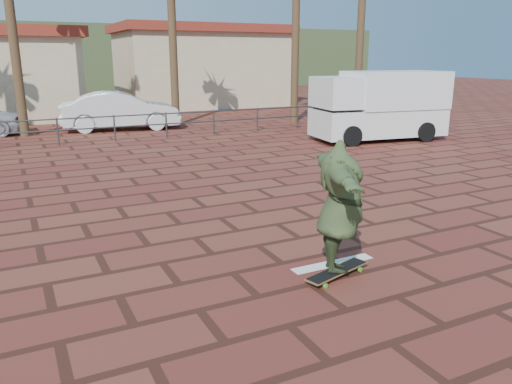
# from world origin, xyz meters

# --- Properties ---
(ground) EXTENTS (120.00, 120.00, 0.00)m
(ground) POSITION_xyz_m (0.00, 0.00, 0.00)
(ground) COLOR brown
(ground) RESTS_ON ground
(paint_stripe) EXTENTS (1.40, 0.22, 0.01)m
(paint_stripe) POSITION_xyz_m (0.70, -1.20, 0.00)
(paint_stripe) COLOR white
(paint_stripe) RESTS_ON ground
(guardrail) EXTENTS (24.06, 0.06, 1.00)m
(guardrail) POSITION_xyz_m (0.00, 12.00, 0.68)
(guardrail) COLOR #47494F
(guardrail) RESTS_ON ground
(building_east) EXTENTS (10.60, 6.60, 5.00)m
(building_east) POSITION_xyz_m (8.00, 24.00, 2.54)
(building_east) COLOR beige
(building_east) RESTS_ON ground
(hill_front) EXTENTS (70.00, 18.00, 6.00)m
(hill_front) POSITION_xyz_m (0.00, 50.00, 3.00)
(hill_front) COLOR #384C28
(hill_front) RESTS_ON ground
(longboard) EXTENTS (1.19, 0.57, 0.11)m
(longboard) POSITION_xyz_m (0.47, -1.64, 0.09)
(longboard) COLOR olive
(longboard) RESTS_ON ground
(skateboarder) EXTENTS (1.52, 2.41, 1.91)m
(skateboarder) POSITION_xyz_m (0.47, -1.64, 1.07)
(skateboarder) COLOR #374726
(skateboarder) RESTS_ON longboard
(campervan) EXTENTS (5.19, 2.73, 2.57)m
(campervan) POSITION_xyz_m (9.17, 7.94, 1.35)
(campervan) COLOR silver
(campervan) RESTS_ON ground
(car_white) EXTENTS (5.21, 2.47, 1.65)m
(car_white) POSITION_xyz_m (0.89, 15.08, 0.83)
(car_white) COLOR silver
(car_white) RESTS_ON ground
(street_sign) EXTENTS (0.49, 0.23, 2.50)m
(street_sign) POSITION_xyz_m (12.00, 10.24, 1.75)
(street_sign) COLOR gray
(street_sign) RESTS_ON ground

